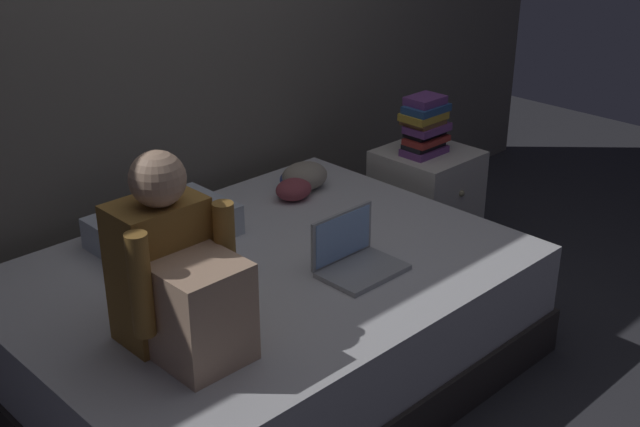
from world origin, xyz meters
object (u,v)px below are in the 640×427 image
(person_sitting, at_px, (176,276))
(clothes_pile, at_px, (301,180))
(nightstand, at_px, (425,204))
(pillow, at_px, (164,226))
(laptop, at_px, (354,257))
(book_stack, at_px, (425,126))
(bed, at_px, (265,321))

(person_sitting, bearing_deg, clothes_pile, 29.98)
(nightstand, height_order, pillow, pillow)
(laptop, bearing_deg, book_stack, 25.92)
(nightstand, bearing_deg, laptop, -154.87)
(bed, relative_size, nightstand, 3.45)
(pillow, bearing_deg, book_stack, -8.86)
(bed, xyz_separation_m, person_sitting, (-0.55, -0.23, 0.50))
(laptop, bearing_deg, bed, 130.33)
(pillow, height_order, book_stack, book_stack)
(nightstand, relative_size, person_sitting, 0.88)
(bed, xyz_separation_m, clothes_pile, (0.62, 0.45, 0.31))
(pillow, bearing_deg, person_sitting, -120.59)
(person_sitting, distance_m, clothes_pile, 1.37)
(person_sitting, relative_size, book_stack, 2.25)
(nightstand, height_order, laptop, laptop)
(nightstand, xyz_separation_m, laptop, (-1.07, -0.50, 0.26))
(nightstand, distance_m, pillow, 1.49)
(bed, bearing_deg, laptop, -49.67)
(laptop, bearing_deg, pillow, 117.69)
(bed, relative_size, pillow, 3.57)
(bed, bearing_deg, book_stack, 10.35)
(bed, height_order, clothes_pile, clothes_pile)
(bed, distance_m, person_sitting, 0.78)
(bed, xyz_separation_m, nightstand, (1.30, 0.23, 0.04))
(laptop, distance_m, clothes_pile, 0.82)
(nightstand, relative_size, clothes_pile, 1.76)
(person_sitting, xyz_separation_m, pillow, (0.40, 0.68, -0.19))
(book_stack, bearing_deg, bed, -169.65)
(book_stack, height_order, clothes_pile, book_stack)
(nightstand, bearing_deg, book_stack, -179.17)
(person_sitting, distance_m, book_stack, 1.87)
(clothes_pile, bearing_deg, person_sitting, -150.02)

